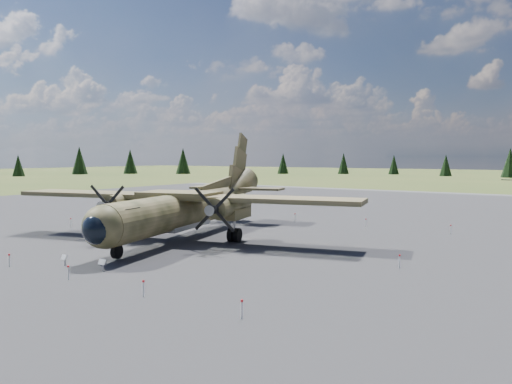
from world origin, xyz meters
The scene contains 7 objects.
ground centered at (0.00, 0.00, 0.00)m, with size 500.00×500.00×0.00m, color brown.
apron centered at (0.00, 10.00, 0.00)m, with size 120.00×120.00×0.04m, color slate.
transport_plane centered at (-2.46, 1.35, 2.90)m, with size 30.51×27.33×10.11m.
info_placard_left centered at (-1.36, -11.40, 0.50)m, with size 0.49×0.23×0.76m.
info_placard_right centered at (1.85, -11.04, 0.51)m, with size 0.51×0.26×0.77m.
barrier_fence centered at (-0.46, -0.08, 0.51)m, with size 33.12×29.62×0.85m.
treeline centered at (-6.32, -5.77, 4.81)m, with size 337.34×331.69×10.99m.
Camera 1 is at (26.19, -30.58, 6.98)m, focal length 35.00 mm.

